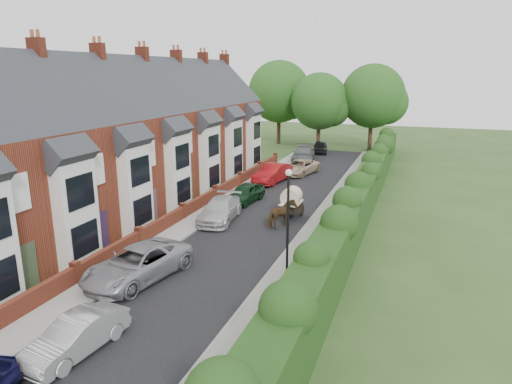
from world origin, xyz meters
TOP-DOWN VIEW (x-y plane):
  - ground at (0.00, 0.00)m, footprint 140.00×140.00m
  - road at (-0.50, 11.00)m, footprint 6.00×58.00m
  - pavement_hedge_side at (3.60, 11.00)m, footprint 2.20×58.00m
  - pavement_house_side at (-4.35, 11.00)m, footprint 1.70×58.00m
  - kerb_hedge_side at (2.55, 11.00)m, footprint 0.18×58.00m
  - kerb_house_side at (-3.55, 11.00)m, footprint 0.18×58.00m
  - hedge at (5.40, 11.00)m, footprint 2.10×58.00m
  - terrace_row at (-10.87, 9.98)m, footprint 9.05×40.50m
  - garden_wall_row at (-5.35, 10.00)m, footprint 0.35×40.35m
  - lamppost at (3.40, 4.00)m, footprint 0.32×0.32m
  - tree_far_left at (-2.65, 40.08)m, footprint 7.14×6.80m
  - tree_far_right at (3.39, 42.08)m, footprint 7.98×7.60m
  - tree_far_back at (-8.59, 43.08)m, footprint 8.40×8.00m
  - car_silver_a at (-1.68, -4.20)m, footprint 1.82×4.05m
  - car_silver_b at (-2.99, 1.40)m, footprint 3.57×5.94m
  - car_white at (-3.00, 10.60)m, footprint 2.62×5.14m
  - car_green at (-3.00, 15.09)m, footprint 2.14×4.28m
  - car_red at (-3.00, 21.80)m, footprint 2.47×5.07m
  - car_beige at (-1.63, 25.74)m, footprint 3.31×5.27m
  - car_grey at (-2.89, 32.17)m, footprint 3.06×5.73m
  - car_black at (-2.30, 37.93)m, footprint 2.33×4.34m
  - horse at (1.17, 10.60)m, footprint 1.64×2.20m
  - horse_cart at (1.17, 12.76)m, footprint 1.29×2.85m

SIDE VIEW (x-z plane):
  - ground at x=0.00m, z-range 0.00..0.00m
  - road at x=-0.50m, z-range 0.00..0.02m
  - pavement_hedge_side at x=3.60m, z-range 0.00..0.12m
  - pavement_house_side at x=-4.35m, z-range 0.00..0.12m
  - kerb_hedge_side at x=2.55m, z-range 0.00..0.13m
  - kerb_house_side at x=-3.55m, z-range 0.00..0.13m
  - garden_wall_row at x=-5.35m, z-range -0.09..1.01m
  - car_silver_a at x=-1.68m, z-range 0.00..1.29m
  - car_beige at x=-1.63m, z-range 0.00..1.36m
  - car_green at x=-3.00m, z-range 0.00..1.40m
  - car_black at x=-2.30m, z-range 0.00..1.40m
  - car_white at x=-3.00m, z-range 0.00..1.43m
  - car_silver_b at x=-2.99m, z-range 0.00..1.54m
  - car_grey at x=-2.89m, z-range 0.00..1.58m
  - car_red at x=-3.00m, z-range 0.00..1.60m
  - horse at x=1.17m, z-range 0.00..1.69m
  - horse_cart at x=1.17m, z-range 0.15..2.20m
  - hedge at x=5.40m, z-range 0.18..3.03m
  - lamppost at x=3.40m, z-range 0.72..5.88m
  - terrace_row at x=-10.87m, z-range -1.28..10.22m
  - tree_far_left at x=-2.65m, z-range 1.07..10.36m
  - tree_far_right at x=3.39m, z-range 1.16..11.47m
  - tree_far_back at x=-8.59m, z-range 1.21..12.03m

